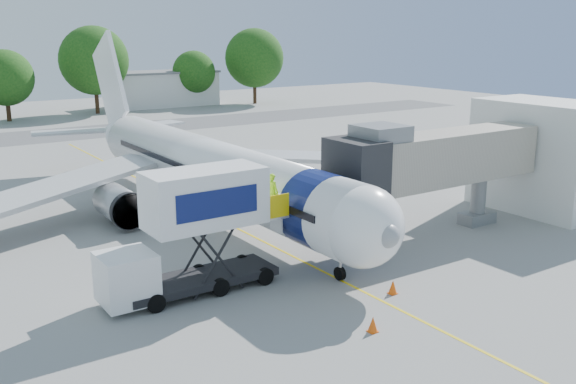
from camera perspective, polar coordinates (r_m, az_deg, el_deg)
ground at (r=37.72m, az=-4.41°, el=-3.31°), size 160.00×160.00×0.00m
guidance_line at (r=37.72m, az=-4.41°, el=-3.30°), size 0.15×70.00×0.01m
taxiway_strip at (r=76.29m, az=-20.30°, el=4.76°), size 120.00×10.00×0.01m
aircraft at (r=40.50m, az=-7.38°, el=2.14°), size 34.17×37.73×11.35m
jet_bridge at (r=36.05m, az=12.26°, el=2.71°), size 13.90×3.20×6.60m
terminal_stub at (r=44.29m, az=21.71°, el=3.01°), size 5.00×8.00×7.00m
catering_hiloader at (r=28.21m, az=-8.52°, el=-3.61°), size 8.60×2.44×5.50m
ground_tug at (r=26.19m, az=13.88°, el=-10.13°), size 3.62×2.30×1.35m
safety_cone_a at (r=28.94m, az=9.30°, el=-8.36°), size 0.40×0.40×0.64m
safety_cone_b at (r=25.41m, az=7.55°, el=-11.60°), size 0.40×0.40×0.63m
outbuilding_right at (r=101.80m, az=-11.08°, el=9.03°), size 16.40×7.40×5.30m
tree_d at (r=89.77m, az=-23.86°, el=9.27°), size 7.11×7.11×9.07m
tree_e at (r=93.95m, az=-16.86°, el=11.12°), size 9.44×9.44×12.03m
tree_f at (r=101.29m, az=-8.37°, el=10.48°), size 6.57×6.57×8.37m
tree_g at (r=102.92m, az=-3.01°, el=11.80°), size 9.20×9.20×11.73m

